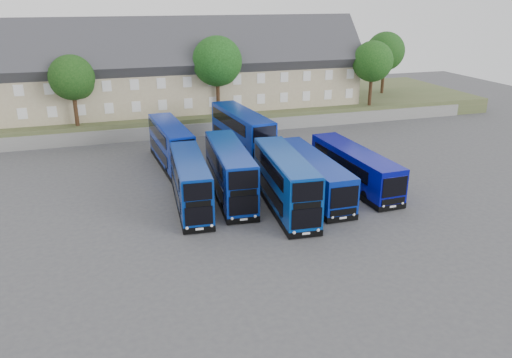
% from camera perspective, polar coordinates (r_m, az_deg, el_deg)
% --- Properties ---
extents(ground, '(120.00, 120.00, 0.00)m').
position_cam_1_polar(ground, '(37.16, 1.89, -4.39)').
color(ground, '#434448').
rests_on(ground, ground).
extents(retaining_wall, '(70.00, 0.40, 1.50)m').
position_cam_1_polar(retaining_wall, '(58.83, -5.84, 5.69)').
color(retaining_wall, slate).
rests_on(retaining_wall, ground).
extents(earth_bank, '(80.00, 20.00, 2.00)m').
position_cam_1_polar(earth_bank, '(68.34, -7.59, 7.90)').
color(earth_bank, '#495731').
rests_on(earth_bank, ground).
extents(terrace_row, '(48.00, 10.40, 11.20)m').
position_cam_1_polar(terrace_row, '(63.01, -9.91, 11.90)').
color(terrace_row, tan).
rests_on(terrace_row, earth_bank).
extents(dd_front_left, '(2.93, 9.97, 3.91)m').
position_cam_1_polar(dd_front_left, '(38.55, -7.50, -0.54)').
color(dd_front_left, navy).
rests_on(dd_front_left, ground).
extents(dd_front_mid, '(3.20, 10.79, 4.23)m').
position_cam_1_polar(dd_front_mid, '(40.03, -3.00, 0.66)').
color(dd_front_mid, '#082897').
rests_on(dd_front_mid, ground).
extents(dd_front_right, '(3.29, 10.84, 4.25)m').
position_cam_1_polar(dd_front_right, '(37.97, 3.33, -0.45)').
color(dd_front_right, '#083595').
rests_on(dd_front_right, ground).
extents(dd_rear_left, '(3.06, 10.39, 4.07)m').
position_cam_1_polar(dd_rear_left, '(48.25, -9.67, 3.76)').
color(dd_rear_left, '#08249E').
rests_on(dd_rear_left, ground).
extents(dd_rear_right, '(3.74, 11.59, 4.53)m').
position_cam_1_polar(dd_rear_right, '(50.80, -1.61, 5.15)').
color(dd_rear_right, '#082695').
rests_on(dd_rear_right, ground).
extents(coach_east_a, '(2.55, 11.87, 3.24)m').
position_cam_1_polar(coach_east_a, '(41.11, 6.37, 0.37)').
color(coach_east_a, '#08249A').
rests_on(coach_east_a, ground).
extents(coach_east_b, '(3.00, 11.82, 3.20)m').
position_cam_1_polar(coach_east_b, '(43.48, 11.18, 1.20)').
color(coach_east_b, '#070B8D').
rests_on(coach_east_b, ground).
extents(tree_west, '(4.80, 4.80, 7.65)m').
position_cam_1_polar(tree_west, '(57.61, -20.15, 10.66)').
color(tree_west, '#382314').
rests_on(tree_west, earth_bank).
extents(tree_mid, '(5.76, 5.76, 9.18)m').
position_cam_1_polar(tree_mid, '(59.43, -4.34, 13.07)').
color(tree_mid, '#382314').
rests_on(tree_mid, earth_bank).
extents(tree_east, '(5.12, 5.12, 8.16)m').
position_cam_1_polar(tree_east, '(66.49, 13.24, 12.79)').
color(tree_east, '#382314').
rests_on(tree_east, earth_bank).
extents(tree_far, '(5.44, 5.44, 8.67)m').
position_cam_1_polar(tree_far, '(75.49, 14.60, 13.79)').
color(tree_far, '#382314').
rests_on(tree_far, earth_bank).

